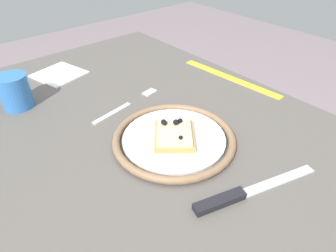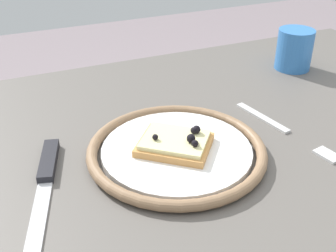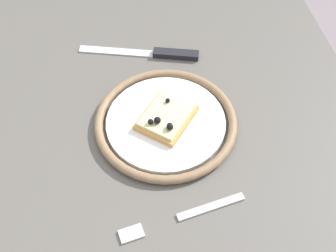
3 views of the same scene
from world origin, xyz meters
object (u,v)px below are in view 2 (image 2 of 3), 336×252
Objects in this scene: plate at (177,151)px; fork at (285,130)px; knife at (46,176)px; cup at (294,49)px; dining_table at (181,201)px; pizza_slice_near at (175,143)px.

plate is 0.18m from fork.
plate reaches higher than fork.
knife is 2.95× the size of cup.
fork is 2.51× the size of cup.
dining_table is at bearing 28.92° from cup.
dining_table is 0.19m from fork.
pizza_slice_near is 1.55× the size of cup.
plate is 3.12× the size of cup.
cup reaches higher than knife.
pizza_slice_near is (0.01, 0.01, 0.11)m from dining_table.
dining_table is at bearing 176.98° from knife.
plate is at bearing 174.00° from knife.
fork is (-0.16, 0.02, 0.10)m from dining_table.
pizza_slice_near is at bearing 28.81° from cup.
cup reaches higher than fork.
fork is (-0.18, 0.01, -0.01)m from plate.
dining_table is at bearing -153.72° from pizza_slice_near.
cup is at bearing -151.08° from dining_table.
pizza_slice_near is 0.62× the size of fork.
dining_table is 0.21m from knife.
fork is at bearing 174.62° from dining_table.
knife is at bearing -6.00° from plate.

